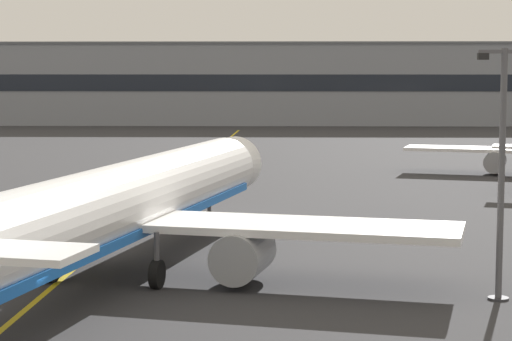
% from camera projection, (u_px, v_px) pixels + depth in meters
% --- Properties ---
extents(ground_plane, '(400.00, 400.00, 0.00)m').
position_uv_depth(ground_plane, '(19.00, 340.00, 36.01)').
color(ground_plane, '#2D2D30').
extents(taxiway_centreline, '(6.72, 179.90, 0.01)m').
position_uv_depth(taxiway_centreline, '(137.00, 216.00, 65.84)').
color(taxiway_centreline, yellow).
rests_on(taxiway_centreline, ground).
extents(airliner_foreground, '(32.26, 41.06, 11.65)m').
position_uv_depth(airliner_foreground, '(118.00, 207.00, 46.45)').
color(airliner_foreground, white).
rests_on(airliner_foreground, ground).
extents(apron_lamp_post, '(2.24, 0.90, 10.75)m').
position_uv_depth(apron_lamp_post, '(502.00, 169.00, 41.67)').
color(apron_lamp_post, '#515156').
rests_on(apron_lamp_post, ground).
extents(safety_cone_by_nose_gear, '(0.44, 0.44, 0.55)m').
position_uv_depth(safety_cone_by_nose_gear, '(174.00, 219.00, 63.11)').
color(safety_cone_by_nose_gear, orange).
rests_on(safety_cone_by_nose_gear, ground).
extents(terminal_building, '(162.06, 12.40, 14.20)m').
position_uv_depth(terminal_building, '(214.00, 83.00, 170.99)').
color(terminal_building, gray).
rests_on(terminal_building, ground).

